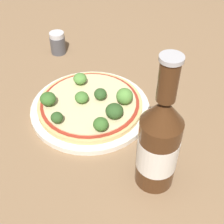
{
  "coord_description": "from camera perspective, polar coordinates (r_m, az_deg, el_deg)",
  "views": [
    {
      "loc": [
        0.36,
        -0.33,
        0.46
      ],
      "look_at": [
        0.07,
        -0.02,
        0.06
      ],
      "focal_mm": 50.0,
      "sensor_mm": 36.0,
      "label": 1
    }
  ],
  "objects": [
    {
      "name": "broccoli_floret_7",
      "position": [
        0.59,
        -2.07,
        -2.25
      ],
      "size": [
        0.03,
        0.03,
        0.03
      ],
      "color": "#7A9E5B",
      "rests_on": "pizza"
    },
    {
      "name": "beer_bottle",
      "position": [
        0.49,
        8.55,
        -5.62
      ],
      "size": [
        0.07,
        0.07,
        0.25
      ],
      "color": "#472814",
      "rests_on": "ground_plane"
    },
    {
      "name": "plate",
      "position": [
        0.67,
        -4.08,
        0.63
      ],
      "size": [
        0.26,
        0.26,
        0.01
      ],
      "color": "silver",
      "rests_on": "ground_plane"
    },
    {
      "name": "broccoli_floret_6",
      "position": [
        0.64,
        2.32,
        2.92
      ],
      "size": [
        0.04,
        0.04,
        0.04
      ],
      "color": "#7A9E5B",
      "rests_on": "pizza"
    },
    {
      "name": "broccoli_floret_3",
      "position": [
        0.61,
        -10.04,
        -1.02
      ],
      "size": [
        0.02,
        0.02,
        0.03
      ],
      "color": "#7A9E5B",
      "rests_on": "pizza"
    },
    {
      "name": "broccoli_floret_0",
      "position": [
        0.66,
        -2.27,
        3.38
      ],
      "size": [
        0.03,
        0.03,
        0.03
      ],
      "color": "#7A9E5B",
      "rests_on": "pizza"
    },
    {
      "name": "pizza",
      "position": [
        0.67,
        -4.19,
        1.44
      ],
      "size": [
        0.22,
        0.22,
        0.01
      ],
      "color": "tan",
      "rests_on": "plate"
    },
    {
      "name": "pepper_shaker",
      "position": [
        0.86,
        -9.89,
        12.32
      ],
      "size": [
        0.04,
        0.04,
        0.06
      ],
      "color": "#4C4C51",
      "rests_on": "ground_plane"
    },
    {
      "name": "broccoli_floret_1",
      "position": [
        0.65,
        -5.58,
        2.67
      ],
      "size": [
        0.03,
        0.03,
        0.02
      ],
      "color": "#7A9E5B",
      "rests_on": "pizza"
    },
    {
      "name": "broccoli_floret_2",
      "position": [
        0.65,
        -11.63,
        2.38
      ],
      "size": [
        0.03,
        0.03,
        0.03
      ],
      "color": "#7A9E5B",
      "rests_on": "pizza"
    },
    {
      "name": "broccoli_floret_4",
      "position": [
        0.61,
        0.17,
        -0.01
      ],
      "size": [
        0.04,
        0.04,
        0.03
      ],
      "color": "#7A9E5B",
      "rests_on": "pizza"
    },
    {
      "name": "ground_plane",
      "position": [
        0.67,
        -3.25,
        -0.12
      ],
      "size": [
        3.0,
        3.0,
        0.0
      ],
      "primitive_type": "plane",
      "color": "#846647"
    },
    {
      "name": "broccoli_floret_5",
      "position": [
        0.7,
        -5.86,
        6.09
      ],
      "size": [
        0.03,
        0.03,
        0.03
      ],
      "color": "#7A9E5B",
      "rests_on": "pizza"
    }
  ]
}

